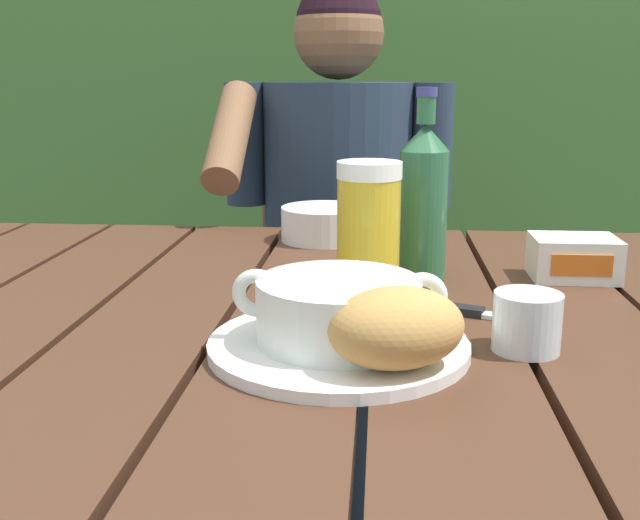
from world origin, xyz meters
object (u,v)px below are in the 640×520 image
at_px(diner_bowl, 325,224).
at_px(serving_plate, 338,345).
at_px(chair_near_diner, 341,312).
at_px(bread_roll, 396,328).
at_px(person_eating, 336,226).
at_px(beer_glass, 368,229).
at_px(table_knife, 481,314).
at_px(beer_bottle, 423,200).
at_px(water_glass_small, 527,322).
at_px(soup_bowl, 339,308).
at_px(butter_tub, 574,258).

bearing_deg(diner_bowl, serving_plate, -84.25).
height_order(chair_near_diner, bread_roll, chair_near_diner).
bearing_deg(person_eating, diner_bowl, -89.53).
xyz_separation_m(chair_near_diner, bread_roll, (0.11, -1.13, 0.35)).
bearing_deg(beer_glass, table_knife, -32.55).
bearing_deg(diner_bowl, beer_glass, -76.09).
xyz_separation_m(bread_roll, beer_bottle, (0.04, 0.35, 0.06)).
distance_m(beer_bottle, water_glass_small, 0.29).
bearing_deg(bread_roll, soup_bowl, 130.60).
height_order(serving_plate, water_glass_small, water_glass_small).
height_order(beer_glass, table_knife, beer_glass).
xyz_separation_m(chair_near_diner, beer_bottle, (0.15, -0.78, 0.41)).
height_order(chair_near_diner, soup_bowl, chair_near_diner).
distance_m(beer_glass, diner_bowl, 0.33).
bearing_deg(person_eating, beer_bottle, -75.33).
xyz_separation_m(beer_glass, water_glass_small, (0.16, -0.19, -0.05)).
distance_m(serving_plate, diner_bowl, 0.53).
height_order(chair_near_diner, water_glass_small, chair_near_diner).
xyz_separation_m(person_eating, soup_bowl, (0.06, -0.87, 0.09)).
xyz_separation_m(person_eating, beer_glass, (0.08, -0.66, 0.13)).
bearing_deg(table_knife, serving_plate, -142.09).
xyz_separation_m(chair_near_diner, table_knife, (0.21, -0.94, 0.31)).
bearing_deg(chair_near_diner, soup_bowl, -87.16).
height_order(serving_plate, soup_bowl, soup_bowl).
bearing_deg(diner_bowl, butter_tub, -31.29).
bearing_deg(table_knife, butter_tub, 51.15).
height_order(chair_near_diner, person_eating, person_eating).
relative_size(person_eating, water_glass_small, 18.00).
relative_size(beer_glass, diner_bowl, 1.15).
bearing_deg(beer_bottle, table_knife, -69.12).
height_order(serving_plate, beer_bottle, beer_bottle).
bearing_deg(beer_glass, beer_bottle, 46.80).
bearing_deg(soup_bowl, person_eating, 93.67).
height_order(person_eating, water_glass_small, person_eating).
bearing_deg(table_knife, diner_bowl, 117.79).
height_order(butter_tub, table_knife, butter_tub).
bearing_deg(water_glass_small, person_eating, 106.08).
xyz_separation_m(soup_bowl, diner_bowl, (-0.05, 0.52, -0.02)).
distance_m(beer_glass, butter_tub, 0.30).
bearing_deg(beer_bottle, diner_bowl, 122.01).
xyz_separation_m(chair_near_diner, butter_tub, (0.36, -0.76, 0.33)).
bearing_deg(water_glass_small, table_knife, 106.30).
distance_m(person_eating, beer_bottle, 0.62).
relative_size(soup_bowl, water_glass_small, 3.13).
height_order(person_eating, butter_tub, person_eating).
relative_size(chair_near_diner, table_knife, 6.73).
distance_m(beer_glass, table_knife, 0.18).
bearing_deg(chair_near_diner, beer_glass, -84.77).
bearing_deg(table_knife, beer_bottle, 110.88).
distance_m(soup_bowl, diner_bowl, 0.53).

